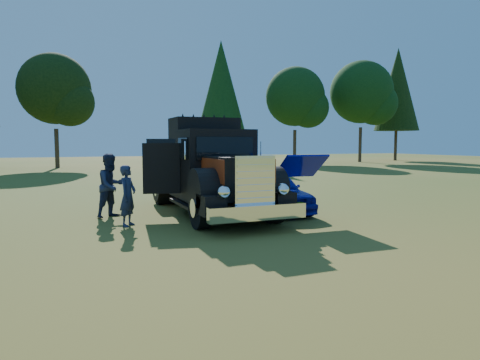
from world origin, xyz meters
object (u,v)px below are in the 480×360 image
diamond_t_truck (213,173)px  hotrod_coupe (272,191)px  spectator_far (111,186)px  spectator_near (128,196)px

diamond_t_truck → hotrod_coupe: bearing=-8.6°
spectator_far → spectator_near: bearing=-112.5°
diamond_t_truck → spectator_near: (-2.69, -0.95, -0.47)m
hotrod_coupe → spectator_far: size_ratio=2.18×
hotrod_coupe → spectator_near: 4.64m
diamond_t_truck → hotrod_coupe: diamond_t_truck is taller
diamond_t_truck → spectator_far: size_ratio=3.79×
spectator_near → diamond_t_truck: bearing=-36.3°
diamond_t_truck → spectator_far: (-2.96, 0.61, -0.33)m
spectator_near → spectator_far: spectator_far is taller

